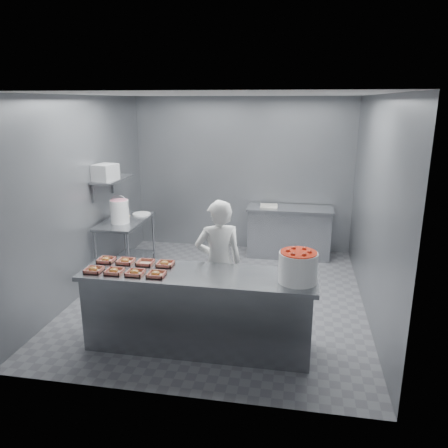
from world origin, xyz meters
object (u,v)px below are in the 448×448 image
(tray_1, at_px, (114,271))
(appliance, at_px, (105,172))
(prep_table, at_px, (126,238))
(tray_2, at_px, (135,273))
(tray_4, at_px, (106,260))
(tray_5, at_px, (125,261))
(worker, at_px, (219,263))
(service_counter, at_px, (198,310))
(tray_0, at_px, (94,270))
(tray_7, at_px, (165,264))
(tray_3, at_px, (156,274))
(strawberry_tub, at_px, (298,266))
(tray_6, at_px, (145,263))
(glaze_bucket, at_px, (120,211))
(back_counter, at_px, (289,232))

(tray_1, bearing_deg, appliance, 115.89)
(prep_table, distance_m, tray_1, 2.26)
(tray_2, height_order, tray_4, same)
(tray_5, bearing_deg, worker, 23.39)
(prep_table, xyz_separation_m, tray_4, (0.51, -1.79, 0.33))
(prep_table, bearing_deg, tray_2, -64.87)
(service_counter, bearing_deg, tray_4, 172.10)
(tray_1, distance_m, worker, 1.28)
(tray_0, relative_size, tray_1, 1.00)
(service_counter, relative_size, tray_7, 13.88)
(tray_4, bearing_deg, tray_1, -52.83)
(prep_table, bearing_deg, tray_3, -59.76)
(tray_3, height_order, strawberry_tub, strawberry_tub)
(tray_1, height_order, tray_5, same)
(tray_2, xyz_separation_m, tray_6, (0.00, 0.32, -0.00))
(prep_table, relative_size, strawberry_tub, 2.99)
(strawberry_tub, relative_size, glaze_bucket, 0.92)
(back_counter, xyz_separation_m, tray_5, (-1.80, -3.09, 0.47))
(tray_1, relative_size, worker, 0.12)
(tray_3, distance_m, tray_5, 0.57)
(back_counter, distance_m, tray_7, 3.39)
(back_counter, distance_m, tray_5, 3.61)
(tray_7, relative_size, strawberry_tub, 0.47)
(tray_5, relative_size, worker, 0.12)
(tray_0, height_order, tray_5, same)
(tray_3, xyz_separation_m, tray_6, (-0.24, 0.32, -0.00))
(service_counter, xyz_separation_m, tray_5, (-0.90, 0.16, 0.47))
(back_counter, distance_m, tray_2, 3.78)
(appliance, bearing_deg, tray_4, -53.02)
(service_counter, height_order, tray_2, tray_2)
(worker, height_order, strawberry_tub, worker)
(tray_2, height_order, tray_7, same)
(service_counter, height_order, appliance, appliance)
(worker, bearing_deg, service_counter, 57.91)
(back_counter, relative_size, tray_0, 8.01)
(prep_table, distance_m, worker, 2.24)
(tray_2, height_order, tray_5, same)
(tray_1, distance_m, tray_3, 0.48)
(back_counter, height_order, glaze_bucket, glaze_bucket)
(worker, relative_size, appliance, 4.88)
(tray_5, bearing_deg, appliance, 120.24)
(worker, bearing_deg, tray_7, 18.46)
(tray_5, xyz_separation_m, tray_7, (0.48, 0.00, 0.00))
(service_counter, xyz_separation_m, back_counter, (0.90, 3.25, -0.00))
(prep_table, height_order, tray_2, tray_2)
(tray_5, height_order, appliance, appliance)
(worker, xyz_separation_m, glaze_bucket, (-1.78, 1.18, 0.29))
(prep_table, distance_m, tray_3, 2.46)
(back_counter, distance_m, tray_6, 3.49)
(tray_0, bearing_deg, worker, 31.01)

